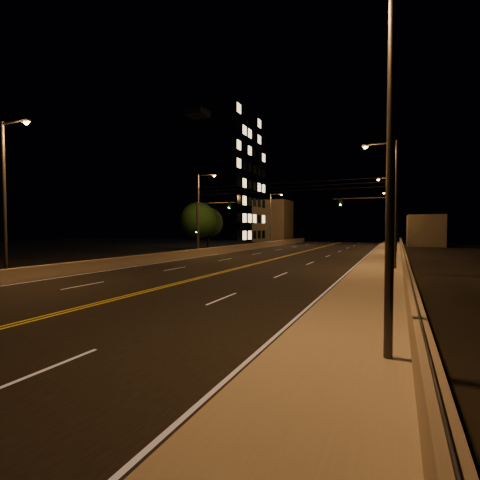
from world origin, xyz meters
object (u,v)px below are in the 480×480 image
at_px(streetlight_3, 395,215).
at_px(traffic_signal_right, 376,221).
at_px(streetlight_5, 200,209).
at_px(traffic_signal_left, 204,222).
at_px(streetlight_0, 379,129).
at_px(streetlight_2, 395,210).
at_px(streetlight_1, 392,197).
at_px(tree_1, 208,223).
at_px(tree_0, 198,220).
at_px(streetlight_6, 272,216).
at_px(building_tower, 197,180).
at_px(streetlight_4, 7,190).

xyz_separation_m(streetlight_3, traffic_signal_right, (-1.51, -31.65, -1.61)).
relative_size(streetlight_5, traffic_signal_left, 1.53).
distance_m(streetlight_3, traffic_signal_right, 31.72).
bearing_deg(streetlight_0, streetlight_2, 90.00).
bearing_deg(streetlight_1, streetlight_2, 90.00).
bearing_deg(tree_1, tree_0, -72.62).
relative_size(streetlight_5, traffic_signal_right, 1.53).
bearing_deg(tree_0, streetlight_2, 11.34).
bearing_deg(tree_1, traffic_signal_left, -61.79).
relative_size(streetlight_1, streetlight_6, 1.00).
relative_size(streetlight_2, streetlight_5, 1.00).
height_order(streetlight_6, tree_1, streetlight_6).
xyz_separation_m(streetlight_0, streetlight_1, (0.00, 19.66, 0.00)).
bearing_deg(traffic_signal_left, streetlight_0, -52.72).
xyz_separation_m(streetlight_0, tree_0, (-25.73, 34.17, -1.21)).
bearing_deg(traffic_signal_right, streetlight_3, 87.27).
relative_size(streetlight_0, streetlight_5, 1.00).
relative_size(streetlight_6, building_tower, 0.37).
height_order(streetlight_5, tree_0, streetlight_5).
height_order(streetlight_1, streetlight_4, same).
bearing_deg(traffic_signal_right, building_tower, 144.58).
xyz_separation_m(streetlight_1, tree_1, (-27.67, 20.72, -1.45)).
bearing_deg(streetlight_3, tree_0, -136.71).
height_order(streetlight_2, tree_1, streetlight_2).
height_order(streetlight_4, streetlight_6, same).
xyz_separation_m(streetlight_2, streetlight_3, (0.00, 19.08, 0.00)).
bearing_deg(streetlight_1, tree_0, 150.58).
bearing_deg(streetlight_1, tree_1, 143.18).
distance_m(streetlight_0, streetlight_4, 22.00).
distance_m(traffic_signal_right, tree_1, 29.50).
xyz_separation_m(streetlight_1, tree_0, (-25.73, 14.51, -1.21)).
distance_m(streetlight_6, traffic_signal_left, 27.21).
relative_size(streetlight_0, streetlight_6, 1.00).
distance_m(streetlight_1, streetlight_4, 26.12).
height_order(streetlight_1, streetlight_2, same).
height_order(streetlight_2, traffic_signal_left, streetlight_2).
bearing_deg(building_tower, streetlight_6, 8.31).
xyz_separation_m(streetlight_6, building_tower, (-15.09, -2.20, 7.27)).
bearing_deg(streetlight_2, tree_0, -168.66).
bearing_deg(building_tower, tree_0, -58.26).
relative_size(streetlight_3, streetlight_5, 1.00).
distance_m(streetlight_2, tree_0, 26.27).
xyz_separation_m(streetlight_4, traffic_signal_right, (19.97, 21.97, -1.61)).
bearing_deg(traffic_signal_right, traffic_signal_left, 180.00).
bearing_deg(streetlight_5, tree_0, 123.36).
xyz_separation_m(streetlight_2, traffic_signal_left, (-20.37, -12.57, -1.61)).
xyz_separation_m(streetlight_3, streetlight_4, (-21.48, -53.62, 0.00)).
bearing_deg(streetlight_0, streetlight_5, 127.78).
relative_size(streetlight_3, traffic_signal_left, 1.53).
xyz_separation_m(streetlight_6, tree_1, (-6.20, -13.53, -1.45)).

